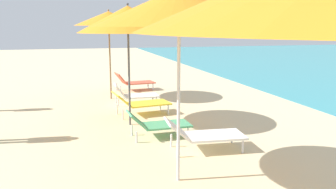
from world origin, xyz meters
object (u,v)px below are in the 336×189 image
(umbrella_third, at_px, (179,7))
(lounger_farthest_inland, at_px, (135,94))
(umbrella_fourth, at_px, (128,19))
(umbrella_farthest, at_px, (109,19))
(lounger_fourth_inland, at_px, (158,123))
(lounger_farthest_shoreside, at_px, (134,82))
(lounger_third_shoreside, at_px, (204,134))
(lounger_fourth_shoreside, at_px, (141,102))

(umbrella_third, relative_size, lounger_farthest_inland, 2.20)
(umbrella_fourth, distance_m, umbrella_farthest, 3.27)
(lounger_fourth_inland, xyz_separation_m, lounger_farthest_shoreside, (0.43, 5.67, 0.04))
(umbrella_third, distance_m, umbrella_farthest, 6.60)
(umbrella_farthest, bearing_deg, umbrella_third, -86.98)
(lounger_farthest_inland, bearing_deg, umbrella_fourth, -101.95)
(lounger_farthest_shoreside, height_order, lounger_farthest_inland, lounger_farthest_shoreside)
(umbrella_third, relative_size, lounger_farthest_shoreside, 1.98)
(umbrella_third, distance_m, lounger_farthest_inland, 6.08)
(umbrella_farthest, distance_m, lounger_farthest_shoreside, 2.79)
(lounger_third_shoreside, bearing_deg, lounger_fourth_inland, 127.52)
(umbrella_third, distance_m, lounger_farthest_shoreside, 8.23)
(lounger_fourth_inland, xyz_separation_m, umbrella_farthest, (-0.55, 4.38, 2.31))
(lounger_fourth_shoreside, bearing_deg, umbrella_farthest, 95.18)
(lounger_fourth_inland, bearing_deg, umbrella_farthest, 95.56)
(lounger_fourth_shoreside, relative_size, lounger_farthest_shoreside, 1.06)
(lounger_fourth_shoreside, bearing_deg, lounger_third_shoreside, -85.80)
(lounger_fourth_inland, height_order, lounger_farthest_shoreside, lounger_farthest_shoreside)
(umbrella_third, relative_size, lounger_third_shoreside, 1.90)
(umbrella_farthest, relative_size, lounger_farthest_inland, 2.14)
(lounger_fourth_shoreside, bearing_deg, lounger_farthest_shoreside, 75.34)
(umbrella_fourth, xyz_separation_m, umbrella_farthest, (-0.12, 3.27, 0.08))
(lounger_farthest_shoreside, bearing_deg, umbrella_farthest, -135.18)
(umbrella_third, relative_size, umbrella_farthest, 1.03)
(lounger_third_shoreside, xyz_separation_m, umbrella_farthest, (-1.22, 5.42, 2.29))
(umbrella_fourth, relative_size, umbrella_farthest, 1.00)
(umbrella_third, relative_size, umbrella_fourth, 1.03)
(lounger_third_shoreside, xyz_separation_m, lounger_farthest_inland, (-0.59, 4.43, -0.03))
(lounger_farthest_shoreside, bearing_deg, umbrella_third, -102.55)
(umbrella_third, height_order, lounger_fourth_inland, umbrella_third)
(umbrella_fourth, bearing_deg, lounger_fourth_inland, -68.78)
(lounger_third_shoreside, height_order, lounger_farthest_inland, lounger_farthest_inland)
(lounger_farthest_inland, bearing_deg, umbrella_third, -92.13)
(umbrella_fourth, distance_m, lounger_farthest_shoreside, 5.13)
(lounger_fourth_inland, bearing_deg, lounger_third_shoreside, -58.79)
(umbrella_fourth, distance_m, lounger_fourth_inland, 2.53)
(lounger_third_shoreside, height_order, lounger_fourth_inland, lounger_third_shoreside)
(lounger_third_shoreside, xyz_separation_m, lounger_fourth_inland, (-0.67, 1.04, -0.03))
(umbrella_fourth, height_order, lounger_fourth_inland, umbrella_fourth)
(umbrella_farthest, bearing_deg, lounger_fourth_inland, -82.89)
(umbrella_third, distance_m, lounger_third_shoreside, 2.74)
(lounger_fourth_inland, relative_size, lounger_farthest_shoreside, 0.91)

